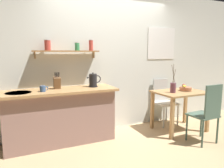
{
  "coord_description": "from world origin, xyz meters",
  "views": [
    {
      "loc": [
        -1.59,
        -3.1,
        1.51
      ],
      "look_at": [
        -0.1,
        0.25,
        0.95
      ],
      "focal_mm": 33.64,
      "sensor_mm": 36.0,
      "label": 1
    }
  ],
  "objects": [
    {
      "name": "back_wall",
      "position": [
        0.2,
        0.65,
        1.35
      ],
      "size": [
        6.8,
        0.11,
        2.7
      ],
      "color": "silver",
      "rests_on": "ground_plane"
    },
    {
      "name": "dining_chair_far",
      "position": [
        1.17,
        0.42,
        0.52
      ],
      "size": [
        0.42,
        0.44,
        0.94
      ],
      "color": "silver",
      "rests_on": "ground_plane"
    },
    {
      "name": "kitchen_counter",
      "position": [
        -1.0,
        0.32,
        0.46
      ],
      "size": [
        1.83,
        0.63,
        0.91
      ],
      "color": "gray",
      "rests_on": "ground_plane"
    },
    {
      "name": "dining_table",
      "position": [
        1.2,
        -0.04,
        0.63
      ],
      "size": [
        0.95,
        0.69,
        0.77
      ],
      "color": "tan",
      "rests_on": "ground_plane"
    },
    {
      "name": "ground_plane",
      "position": [
        0.0,
        0.0,
        0.0
      ],
      "size": [
        14.0,
        14.0,
        0.0
      ],
      "primitive_type": "plane",
      "color": "tan"
    },
    {
      "name": "coffee_mug_by_sink",
      "position": [
        -1.27,
        0.22,
        0.95
      ],
      "size": [
        0.13,
        0.09,
        0.09
      ],
      "color": "#3D5B89",
      "rests_on": "kitchen_counter"
    },
    {
      "name": "wall_shelf",
      "position": [
        -0.83,
        0.49,
        1.56
      ],
      "size": [
        1.11,
        0.2,
        0.32
      ],
      "color": "#9E6B3D"
    },
    {
      "name": "dining_chair_near",
      "position": [
        1.18,
        -0.71,
        0.55
      ],
      "size": [
        0.43,
        0.41,
        1.0
      ],
      "color": "#4C6B5B",
      "rests_on": "ground_plane"
    },
    {
      "name": "twig_vase",
      "position": [
        0.98,
        -0.08,
        0.87
      ],
      "size": [
        0.1,
        0.1,
        0.53
      ],
      "color": "brown",
      "rests_on": "dining_table"
    },
    {
      "name": "knife_block",
      "position": [
        -1.03,
        0.39,
        1.01
      ],
      "size": [
        0.11,
        0.15,
        0.28
      ],
      "color": "brown",
      "rests_on": "kitchen_counter"
    },
    {
      "name": "fruit_bowl",
      "position": [
        1.34,
        -0.02,
        0.82
      ],
      "size": [
        0.23,
        0.23,
        0.13
      ],
      "color": "#BC704C",
      "rests_on": "dining_table"
    },
    {
      "name": "electric_kettle",
      "position": [
        -0.42,
        0.33,
        1.02
      ],
      "size": [
        0.25,
        0.16,
        0.25
      ],
      "color": "black",
      "rests_on": "kitchen_counter"
    }
  ]
}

